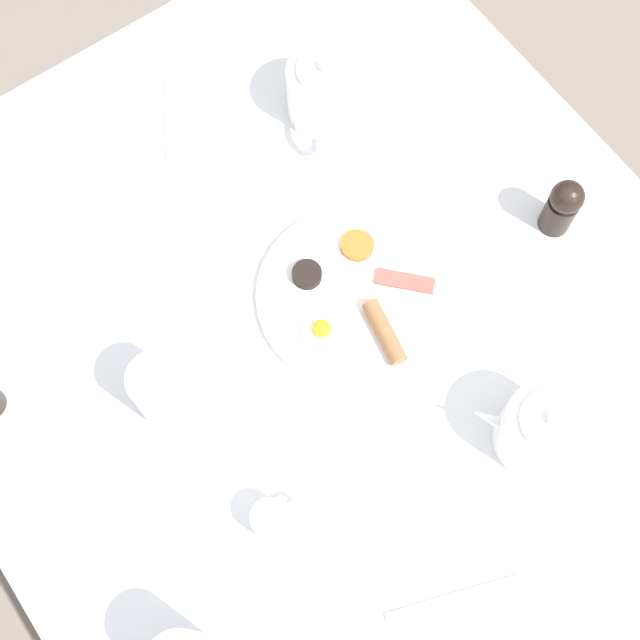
{
  "coord_description": "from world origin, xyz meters",
  "views": [
    {
      "loc": [
        -0.26,
        -0.36,
        1.98
      ],
      "look_at": [
        0.0,
        0.0,
        0.78
      ],
      "focal_mm": 50.0,
      "sensor_mm": 36.0,
      "label": 1
    }
  ],
  "objects_px": {
    "knife_by_plate": "(69,477)",
    "breakfast_plate": "(355,297)",
    "fork_by_plate": "(455,598)",
    "creamer_jug": "(272,519)",
    "pepper_grinder": "(562,206)",
    "fork_spare": "(169,115)",
    "water_glass_tall": "(163,391)",
    "teapot_far": "(543,430)",
    "teapot_near": "(324,92)"
  },
  "relations": [
    {
      "from": "fork_spare",
      "to": "knife_by_plate",
      "type": "bearing_deg",
      "value": -135.81
    },
    {
      "from": "teapot_far",
      "to": "fork_spare",
      "type": "relative_size",
      "value": 1.08
    },
    {
      "from": "creamer_jug",
      "to": "fork_spare",
      "type": "relative_size",
      "value": 0.49
    },
    {
      "from": "water_glass_tall",
      "to": "fork_by_plate",
      "type": "distance_m",
      "value": 0.48
    },
    {
      "from": "water_glass_tall",
      "to": "pepper_grinder",
      "type": "relative_size",
      "value": 1.07
    },
    {
      "from": "teapot_near",
      "to": "knife_by_plate",
      "type": "xyz_separation_m",
      "value": [
        -0.63,
        -0.27,
        -0.05
      ]
    },
    {
      "from": "teapot_near",
      "to": "fork_by_plate",
      "type": "relative_size",
      "value": 0.92
    },
    {
      "from": "teapot_far",
      "to": "creamer_jug",
      "type": "relative_size",
      "value": 2.19
    },
    {
      "from": "teapot_far",
      "to": "water_glass_tall",
      "type": "distance_m",
      "value": 0.51
    },
    {
      "from": "teapot_far",
      "to": "fork_spare",
      "type": "height_order",
      "value": "teapot_far"
    },
    {
      "from": "teapot_near",
      "to": "teapot_far",
      "type": "xyz_separation_m",
      "value": [
        -0.07,
        -0.6,
        0.0
      ]
    },
    {
      "from": "breakfast_plate",
      "to": "fork_spare",
      "type": "height_order",
      "value": "breakfast_plate"
    },
    {
      "from": "water_glass_tall",
      "to": "pepper_grinder",
      "type": "xyz_separation_m",
      "value": [
        0.63,
        -0.1,
        -0.0
      ]
    },
    {
      "from": "breakfast_plate",
      "to": "fork_spare",
      "type": "bearing_deg",
      "value": 97.14
    },
    {
      "from": "breakfast_plate",
      "to": "fork_by_plate",
      "type": "distance_m",
      "value": 0.44
    },
    {
      "from": "breakfast_plate",
      "to": "knife_by_plate",
      "type": "height_order",
      "value": "breakfast_plate"
    },
    {
      "from": "teapot_far",
      "to": "fork_by_plate",
      "type": "height_order",
      "value": "teapot_far"
    },
    {
      "from": "fork_by_plate",
      "to": "knife_by_plate",
      "type": "xyz_separation_m",
      "value": [
        -0.33,
        0.43,
        0.0
      ]
    },
    {
      "from": "pepper_grinder",
      "to": "fork_by_plate",
      "type": "relative_size",
      "value": 0.6
    },
    {
      "from": "teapot_near",
      "to": "fork_by_plate",
      "type": "height_order",
      "value": "teapot_near"
    },
    {
      "from": "teapot_near",
      "to": "fork_spare",
      "type": "xyz_separation_m",
      "value": [
        -0.2,
        0.14,
        -0.05
      ]
    },
    {
      "from": "creamer_jug",
      "to": "fork_spare",
      "type": "bearing_deg",
      "value": 69.8
    },
    {
      "from": "teapot_far",
      "to": "fork_by_plate",
      "type": "relative_size",
      "value": 0.88
    },
    {
      "from": "teapot_far",
      "to": "knife_by_plate",
      "type": "height_order",
      "value": "teapot_far"
    },
    {
      "from": "water_glass_tall",
      "to": "knife_by_plate",
      "type": "relative_size",
      "value": 0.69
    },
    {
      "from": "creamer_jug",
      "to": "pepper_grinder",
      "type": "height_order",
      "value": "pepper_grinder"
    },
    {
      "from": "breakfast_plate",
      "to": "water_glass_tall",
      "type": "xyz_separation_m",
      "value": [
        -0.31,
        0.03,
        0.05
      ]
    },
    {
      "from": "breakfast_plate",
      "to": "fork_by_plate",
      "type": "relative_size",
      "value": 1.59
    },
    {
      "from": "breakfast_plate",
      "to": "teapot_near",
      "type": "height_order",
      "value": "teapot_near"
    },
    {
      "from": "pepper_grinder",
      "to": "fork_spare",
      "type": "distance_m",
      "value": 0.63
    },
    {
      "from": "water_glass_tall",
      "to": "pepper_grinder",
      "type": "bearing_deg",
      "value": -9.36
    },
    {
      "from": "water_glass_tall",
      "to": "fork_by_plate",
      "type": "bearing_deg",
      "value": -69.92
    },
    {
      "from": "teapot_far",
      "to": "creamer_jug",
      "type": "height_order",
      "value": "teapot_far"
    },
    {
      "from": "breakfast_plate",
      "to": "fork_spare",
      "type": "distance_m",
      "value": 0.43
    },
    {
      "from": "creamer_jug",
      "to": "knife_by_plate",
      "type": "distance_m",
      "value": 0.29
    },
    {
      "from": "breakfast_plate",
      "to": "fork_spare",
      "type": "xyz_separation_m",
      "value": [
        -0.05,
        0.43,
        -0.01
      ]
    },
    {
      "from": "creamer_jug",
      "to": "fork_spare",
      "type": "height_order",
      "value": "creamer_jug"
    },
    {
      "from": "fork_by_plate",
      "to": "fork_spare",
      "type": "bearing_deg",
      "value": 83.85
    },
    {
      "from": "knife_by_plate",
      "to": "breakfast_plate",
      "type": "bearing_deg",
      "value": -1.97
    },
    {
      "from": "teapot_near",
      "to": "pepper_grinder",
      "type": "bearing_deg",
      "value": -115.96
    },
    {
      "from": "water_glass_tall",
      "to": "fork_spare",
      "type": "relative_size",
      "value": 0.78
    },
    {
      "from": "breakfast_plate",
      "to": "teapot_far",
      "type": "relative_size",
      "value": 1.81
    },
    {
      "from": "teapot_far",
      "to": "teapot_near",
      "type": "bearing_deg",
      "value": -49.91
    },
    {
      "from": "breakfast_plate",
      "to": "fork_by_plate",
      "type": "height_order",
      "value": "breakfast_plate"
    },
    {
      "from": "water_glass_tall",
      "to": "fork_by_plate",
      "type": "relative_size",
      "value": 0.64
    },
    {
      "from": "breakfast_plate",
      "to": "teapot_far",
      "type": "height_order",
      "value": "teapot_far"
    },
    {
      "from": "fork_spare",
      "to": "pepper_grinder",
      "type": "bearing_deg",
      "value": -53.5
    },
    {
      "from": "teapot_far",
      "to": "fork_spare",
      "type": "bearing_deg",
      "value": -32.93
    },
    {
      "from": "pepper_grinder",
      "to": "knife_by_plate",
      "type": "distance_m",
      "value": 0.8
    },
    {
      "from": "pepper_grinder",
      "to": "creamer_jug",
      "type": "bearing_deg",
      "value": -168.76
    }
  ]
}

